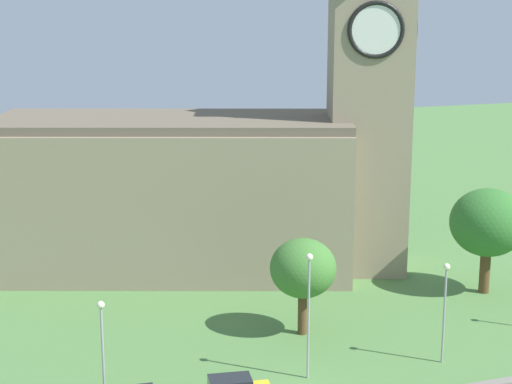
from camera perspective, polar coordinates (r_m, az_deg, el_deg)
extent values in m
plane|color=#517F42|center=(62.65, -2.34, -8.18)|extent=(200.00, 200.00, 0.00)
cube|color=gray|center=(71.53, -5.63, -0.39)|extent=(31.71, 21.07, 12.24)
cube|color=#675C4A|center=(70.31, -5.75, 4.75)|extent=(31.39, 20.14, 0.70)
cube|color=gray|center=(70.50, 7.55, 4.74)|extent=(8.07, 8.07, 25.21)
cylinder|color=white|center=(66.61, 8.10, 10.78)|extent=(3.89, 1.43, 4.07)
torus|color=black|center=(66.61, 8.10, 10.78)|extent=(4.32, 1.78, 4.44)
cylinder|color=white|center=(70.31, 10.40, 10.81)|extent=(1.43, 3.89, 4.07)
torus|color=black|center=(70.31, 10.40, 10.81)|extent=(1.78, 4.32, 4.44)
cube|color=#1E232B|center=(48.43, -1.76, -12.80)|extent=(2.57, 1.81, 0.70)
cylinder|color=#9EA0A5|center=(48.89, -10.28, -10.98)|extent=(0.14, 0.14, 5.89)
sphere|color=#F4EFCC|center=(47.70, -10.43, -7.50)|extent=(0.44, 0.44, 0.44)
cylinder|color=#9EA0A5|center=(51.33, 3.56, -8.63)|extent=(0.14, 0.14, 7.48)
sphere|color=#F4EFCC|center=(50.00, 3.62, -4.41)|extent=(0.44, 0.44, 0.44)
cylinder|color=#9EA0A5|center=(54.87, 12.57, -8.22)|extent=(0.14, 0.14, 6.14)
sphere|color=#F4EFCC|center=(53.78, 12.74, -4.95)|extent=(0.44, 0.44, 0.44)
cylinder|color=brown|center=(58.57, 3.15, -8.14)|extent=(0.63, 0.63, 3.05)
ellipsoid|color=#427A33|center=(57.49, 3.19, -5.14)|extent=(4.52, 4.52, 4.07)
cylinder|color=brown|center=(68.64, 15.17, -5.17)|extent=(0.82, 0.82, 3.49)
ellipsoid|color=#33702D|center=(67.54, 15.37, -1.99)|extent=(5.86, 5.86, 5.27)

